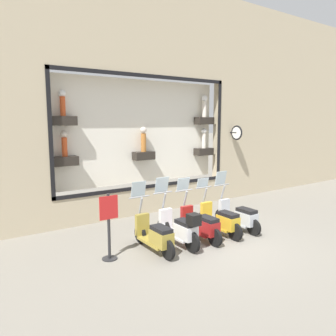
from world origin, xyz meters
The scene contains 8 objects.
ground_plane centered at (0.00, 0.00, 0.00)m, with size 120.00×120.00×0.00m, color gray.
building_facade centered at (3.60, 0.00, 4.05)m, with size 1.21×36.00×7.91m.
scooter_silver_0 centered at (0.36, -1.31, 0.42)m, with size 1.79×0.60×1.68m.
scooter_yellow_1 centered at (0.36, -0.57, 0.42)m, with size 1.80×0.60×1.53m.
scooter_red_2 centered at (0.36, 0.17, 0.42)m, with size 1.79×0.61×1.61m.
scooter_white_3 centered at (0.31, 0.90, 0.48)m, with size 1.81×0.60×1.70m.
scooter_olive_4 centered at (0.36, 1.64, 0.43)m, with size 1.80×0.60×1.66m.
shop_sign_post centered at (0.60, 2.75, 0.85)m, with size 0.36×0.45×1.58m.
Camera 1 is at (-6.24, 5.74, 3.23)m, focal length 35.00 mm.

